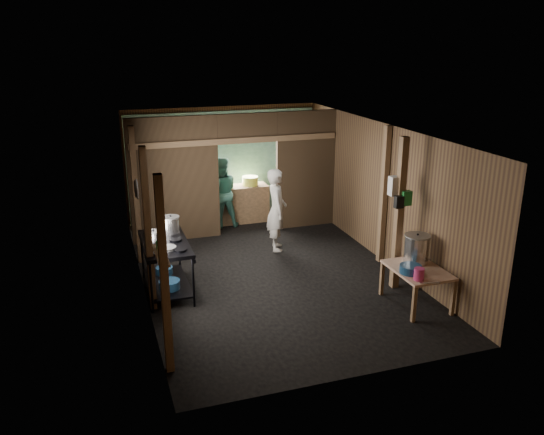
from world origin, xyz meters
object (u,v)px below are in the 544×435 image
object	(u,v)px
prep_table	(416,287)
stock_pot	(417,249)
cook	(277,210)
stove_pot_large	(171,225)
yellow_tub	(250,181)
pink_bucket	(419,274)
gas_range	(166,267)

from	to	relation	value
prep_table	stock_pot	xyz separation A→B (m)	(0.11, 0.25, 0.53)
stock_pot	cook	world-z (taller)	cook
stove_pot_large	yellow_tub	distance (m)	3.57
prep_table	cook	size ratio (longest dim) A/B	0.63
prep_table	cook	bearing A→B (deg)	113.74
prep_table	stove_pot_large	xyz separation A→B (m)	(-3.54, 2.15, 0.72)
prep_table	stove_pot_large	bearing A→B (deg)	148.71
stove_pot_large	pink_bucket	distance (m)	4.18
stock_pot	yellow_tub	size ratio (longest dim) A/B	1.34
prep_table	pink_bucket	world-z (taller)	pink_bucket
pink_bucket	gas_range	bearing A→B (deg)	149.05
stock_pot	pink_bucket	bearing A→B (deg)	-118.53
pink_bucket	yellow_tub	distance (m)	5.43
stock_pot	gas_range	bearing A→B (deg)	158.84
gas_range	cook	xyz separation A→B (m)	(2.38, 1.29, 0.38)
stove_pot_large	stock_pot	world-z (taller)	stove_pot_large
gas_range	pink_bucket	bearing A→B (deg)	-30.95
prep_table	stock_pot	bearing A→B (deg)	65.74
pink_bucket	prep_table	bearing A→B (deg)	58.69
prep_table	gas_range	bearing A→B (deg)	154.98
gas_range	stove_pot_large	bearing A→B (deg)	67.98
gas_range	prep_table	xyz separation A→B (m)	(3.71, -1.73, -0.14)
yellow_tub	cook	xyz separation A→B (m)	(-0.01, -1.93, -0.12)
gas_range	yellow_tub	xyz separation A→B (m)	(2.39, 3.22, 0.50)
stock_pot	pink_bucket	distance (m)	0.71
pink_bucket	yellow_tub	world-z (taller)	yellow_tub
prep_table	pink_bucket	distance (m)	0.58
stove_pot_large	yellow_tub	bearing A→B (deg)	51.53
stove_pot_large	stock_pot	size ratio (longest dim) A/B	0.64
prep_table	yellow_tub	world-z (taller)	yellow_tub
stock_pot	cook	xyz separation A→B (m)	(-1.44, 2.77, -0.01)
gas_range	stove_pot_large	distance (m)	0.74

